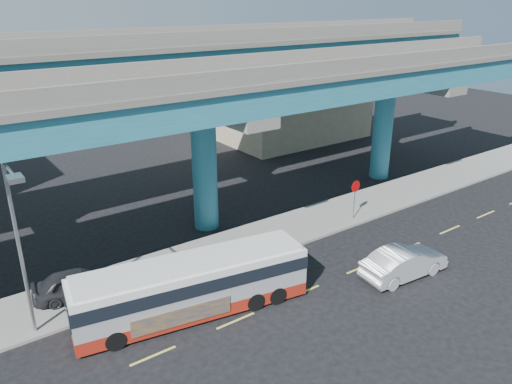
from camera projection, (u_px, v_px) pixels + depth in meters
ground at (300, 289)px, 24.69m from camera, size 120.00×120.00×0.00m
sidewalk at (238, 246)px, 28.82m from camera, size 70.00×4.00×0.15m
lane_markings at (303, 292)px, 24.46m from camera, size 58.00×0.12×0.01m
viaduct at (200, 80)px, 28.23m from camera, size 52.00×12.40×11.70m
building_beige at (289, 103)px, 50.57m from camera, size 14.00×10.23×7.00m
transit_bus at (193, 285)px, 22.32m from camera, size 10.88×4.06×2.73m
sedan at (404, 262)px, 25.58m from camera, size 2.51×5.14×1.60m
parked_car at (77, 283)px, 23.67m from camera, size 2.88×4.54×1.38m
street_lamp at (18, 228)px, 19.13m from camera, size 0.50×2.55×7.83m
stop_sign at (355, 191)px, 31.51m from camera, size 0.79×0.09×2.63m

